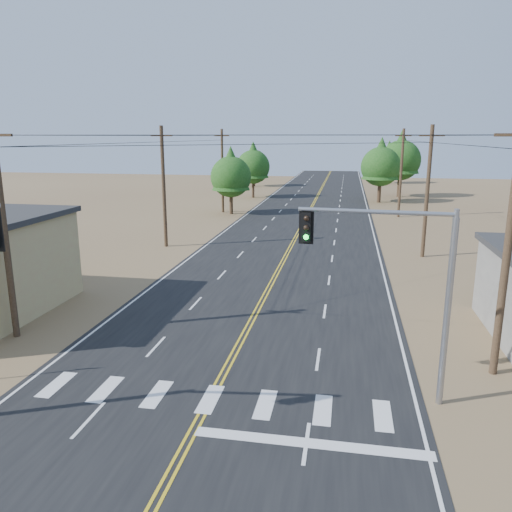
# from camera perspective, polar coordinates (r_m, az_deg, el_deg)

# --- Properties ---
(road) EXTENTS (15.00, 200.00, 0.02)m
(road) POSITION_cam_1_polar(r_m,az_deg,el_deg) (38.90, 3.39, -0.08)
(road) COLOR black
(road) RESTS_ON ground
(utility_pole_left_near) EXTENTS (1.80, 0.30, 10.00)m
(utility_pole_left_near) POSITION_cam_1_polar(r_m,az_deg,el_deg) (24.96, -26.83, 2.76)
(utility_pole_left_near) COLOR #4C3826
(utility_pole_left_near) RESTS_ON ground
(utility_pole_left_mid) EXTENTS (1.80, 0.30, 10.00)m
(utility_pole_left_mid) POSITION_cam_1_polar(r_m,az_deg,el_deg) (42.48, -10.51, 7.86)
(utility_pole_left_mid) COLOR #4C3826
(utility_pole_left_mid) RESTS_ON ground
(utility_pole_left_far) EXTENTS (1.80, 0.30, 10.00)m
(utility_pole_left_far) POSITION_cam_1_polar(r_m,az_deg,el_deg) (61.53, -3.87, 9.75)
(utility_pole_left_far) COLOR #4C3826
(utility_pole_left_far) RESTS_ON ground
(utility_pole_right_near) EXTENTS (1.80, 0.30, 10.00)m
(utility_pole_right_near) POSITION_cam_1_polar(r_m,az_deg,el_deg) (20.84, 26.83, 0.89)
(utility_pole_right_near) COLOR #4C3826
(utility_pole_right_near) RESTS_ON ground
(utility_pole_right_mid) EXTENTS (1.80, 0.30, 10.00)m
(utility_pole_right_mid) POSITION_cam_1_polar(r_m,az_deg,el_deg) (40.20, 19.00, 7.05)
(utility_pole_right_mid) COLOR #4C3826
(utility_pole_right_mid) RESTS_ON ground
(utility_pole_right_far) EXTENTS (1.80, 0.30, 10.00)m
(utility_pole_right_far) POSITION_cam_1_polar(r_m,az_deg,el_deg) (59.98, 16.25, 9.15)
(utility_pole_right_far) COLOR #4C3826
(utility_pole_right_far) RESTS_ON ground
(signal_mast_right) EXTENTS (5.24, 0.62, 6.89)m
(signal_mast_right) POSITION_cam_1_polar(r_m,az_deg,el_deg) (17.58, 16.60, -1.99)
(signal_mast_right) COLOR gray
(signal_mast_right) RESTS_ON ground
(tree_left_near) EXTENTS (4.84, 4.84, 8.07)m
(tree_left_near) POSITION_cam_1_polar(r_m,az_deg,el_deg) (60.04, -2.89, 9.49)
(tree_left_near) COLOR #3F2D1E
(tree_left_near) RESTS_ON ground
(tree_left_mid) EXTENTS (5.05, 5.05, 8.42)m
(tree_left_mid) POSITION_cam_1_polar(r_m,az_deg,el_deg) (76.39, -0.33, 10.54)
(tree_left_mid) COLOR #3F2D1E
(tree_left_mid) RESTS_ON ground
(tree_left_far) EXTENTS (4.75, 4.75, 7.91)m
(tree_left_far) POSITION_cam_1_polar(r_m,az_deg,el_deg) (93.97, -0.21, 10.91)
(tree_left_far) COLOR #3F2D1E
(tree_left_far) RESTS_ON ground
(tree_right_near) EXTENTS (5.46, 5.46, 9.10)m
(tree_right_near) POSITION_cam_1_polar(r_m,az_deg,el_deg) (72.78, 14.08, 10.32)
(tree_right_near) COLOR #3F2D1E
(tree_right_near) RESTS_ON ground
(tree_right_mid) EXTENTS (6.07, 6.07, 10.12)m
(tree_right_mid) POSITION_cam_1_polar(r_m,az_deg,el_deg) (80.40, 16.22, 10.91)
(tree_right_mid) COLOR #3F2D1E
(tree_right_mid) RESTS_ON ground
(tree_right_far) EXTENTS (5.02, 5.02, 8.37)m
(tree_right_far) POSITION_cam_1_polar(r_m,az_deg,el_deg) (103.37, 14.93, 10.86)
(tree_right_far) COLOR #3F2D1E
(tree_right_far) RESTS_ON ground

